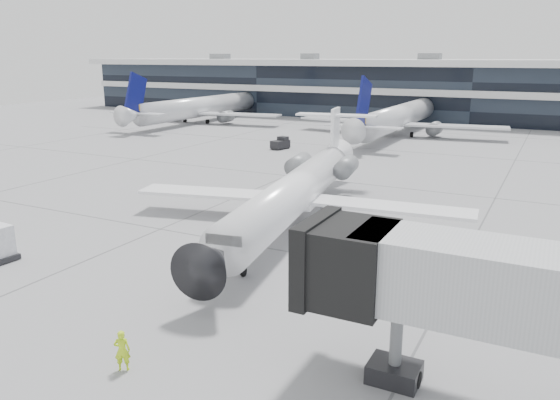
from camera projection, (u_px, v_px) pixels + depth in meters
The scene contains 8 objects.
ground at pixel (287, 252), 34.02m from camera, with size 220.00×220.00×0.00m, color gray.
terminal at pixel (480, 93), 103.25m from camera, with size 170.00×22.00×10.00m, color black.
bg_jet_left at pixel (203, 122), 101.21m from camera, with size 32.00×40.00×9.60m, color silver, non-canonical shape.
bg_jet_center at pixel (399, 135), 84.85m from camera, with size 32.00×40.00×9.60m, color silver, non-canonical shape.
regional_jet at pixel (297, 189), 39.49m from camera, with size 24.97×31.14×7.21m.
ramp_worker at pixel (122, 350), 20.98m from camera, with size 0.61×0.40×1.68m, color #C4F619.
traffic_cone at pixel (254, 221), 39.48m from camera, with size 0.45×0.45×0.60m.
far_tug at pixel (281, 143), 71.62m from camera, with size 1.99×2.75×1.58m.
Camera 1 is at (14.26, -28.73, 11.80)m, focal length 35.00 mm.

